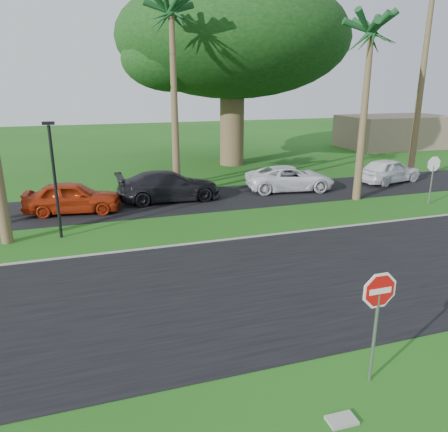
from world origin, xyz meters
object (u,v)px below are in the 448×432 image
at_px(car_red, 72,197).
at_px(car_minivan, 290,179).
at_px(stop_sign_far, 433,170).
at_px(car_dark, 169,186).
at_px(stop_sign_near, 378,305).
at_px(car_pickup, 389,171).

height_order(car_red, car_minivan, car_red).
distance_m(stop_sign_far, car_red, 18.01).
distance_m(car_red, car_dark, 4.92).
bearing_deg(car_dark, car_minivan, -89.63).
distance_m(stop_sign_near, car_minivan, 17.04).
bearing_deg(stop_sign_near, car_dark, 94.26).
relative_size(stop_sign_near, stop_sign_far, 1.00).
relative_size(car_red, car_pickup, 1.01).
bearing_deg(car_pickup, car_minivan, 76.24).
bearing_deg(car_minivan, stop_sign_far, -123.47).
xyz_separation_m(car_red, car_dark, (4.85, 0.82, 0.02)).
xyz_separation_m(stop_sign_far, car_red, (-17.53, 4.01, -1.01)).
relative_size(stop_sign_far, car_dark, 0.48).
xyz_separation_m(car_dark, car_pickup, (13.93, 0.05, -0.03)).
relative_size(stop_sign_far, car_red, 0.58).
distance_m(stop_sign_near, stop_sign_far, 15.91).
distance_m(stop_sign_near, car_red, 16.21).
height_order(stop_sign_far, car_dark, stop_sign_far).
relative_size(stop_sign_far, car_minivan, 0.51).
bearing_deg(car_minivan, car_pickup, -82.24).
bearing_deg(car_dark, car_red, 99.22).
height_order(stop_sign_near, car_red, stop_sign_near).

